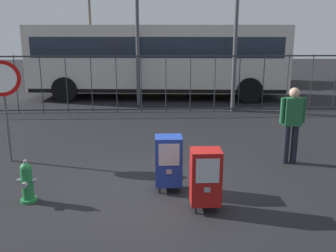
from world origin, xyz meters
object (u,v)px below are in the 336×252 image
Objects in this scene: stop_sign at (3,90)px; street_light_near_left at (89,7)px; fire_hydrant at (27,182)px; pedestrian at (292,121)px; bus_near at (158,57)px; newspaper_box_primary at (206,177)px; bus_far at (182,51)px; newspaper_box_secondary at (169,161)px.

street_light_near_left is (-0.19, 13.01, 2.37)m from stop_sign.
fire_hydrant is 0.11× the size of street_light_near_left.
pedestrian reaches higher than fire_hydrant.
bus_near is (-2.78, 8.31, 0.76)m from pedestrian.
newspaper_box_primary is at bearing -31.39° from stop_sign.
street_light_near_left reaches higher than bus_near.
bus_near is at bearing 108.48° from pedestrian.
bus_far is at bearing 96.39° from pedestrian.
bus_near is 1.56× the size of street_light_near_left.
newspaper_box_secondary is at bearing -85.70° from bus_near.
bus_near reaches higher than stop_sign.
bus_near is at bearing 67.03° from stop_sign.
newspaper_box_secondary is 9.72m from bus_near.
pedestrian is 0.16× the size of bus_far.
newspaper_box_secondary is 3.97m from stop_sign.
street_light_near_left reaches higher than bus_far.
street_light_near_left is at bearing 173.68° from bus_far.
stop_sign is 6.20m from pedestrian.
newspaper_box_primary is 4.82m from stop_sign.
bus_near is at bearing 90.42° from newspaper_box_secondary.
street_light_near_left is at bearing 115.47° from pedestrian.
pedestrian is 8.80m from bus_near.
pedestrian is at bearing -82.43° from bus_far.
bus_near is (-0.07, 9.66, 1.14)m from newspaper_box_secondary.
pedestrian is 15.08m from street_light_near_left.
street_light_near_left is at bearing 94.70° from fire_hydrant.
street_light_near_left is (-6.35, 13.34, 3.02)m from pedestrian.
pedestrian is at bearing -67.65° from bus_near.
newspaper_box_secondary is 0.10× the size of bus_near.
newspaper_box_secondary is at bearing 125.84° from newspaper_box_primary.
street_light_near_left is at bearing 105.24° from newspaper_box_primary.
bus_far is (-1.42, 12.69, 0.76)m from pedestrian.
newspaper_box_secondary is at bearing -25.82° from stop_sign.
newspaper_box_primary and newspaper_box_secondary have the same top height.
pedestrian is 12.79m from bus_far.
fire_hydrant is at bearing -161.40° from pedestrian.
stop_sign is at bearing 154.18° from newspaper_box_secondary.
pedestrian is (2.71, 1.34, 0.38)m from newspaper_box_secondary.
pedestrian reaches higher than newspaper_box_primary.
newspaper_box_primary is at bearing -7.72° from fire_hydrant.
bus_near and bus_far have the same top height.
bus_far is at bearing 75.62° from fire_hydrant.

